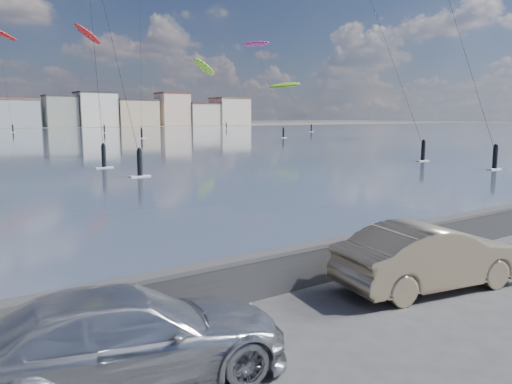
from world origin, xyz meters
The scene contains 8 objects.
ground centered at (0.00, 0.00, 0.00)m, with size 700.00×700.00×0.00m, color #333335.
seawall centered at (0.00, 2.70, 0.58)m, with size 400.00×0.36×1.08m.
car_silver centered at (-3.61, 0.85, 0.74)m, with size 2.07×5.10×1.48m, color #B6B7BC.
car_champagne centered at (3.92, 0.87, 0.78)m, with size 1.66×4.76×1.57m, color tan.
kitesurfer_6 centered at (77.32, 142.92, 19.95)m, with size 10.67×16.95×23.45m.
kitesurfer_7 centered at (54.97, 81.02, 18.55)m, with size 5.16×17.63×19.56m.
kitesurfer_9 centered at (83.52, 107.69, 12.59)m, with size 7.15×21.06×13.98m.
kitesurfer_14 centered at (32.49, 120.57, 23.55)m, with size 9.37×10.24×26.08m.
Camera 1 is at (-6.15, -6.21, 4.11)m, focal length 35.00 mm.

